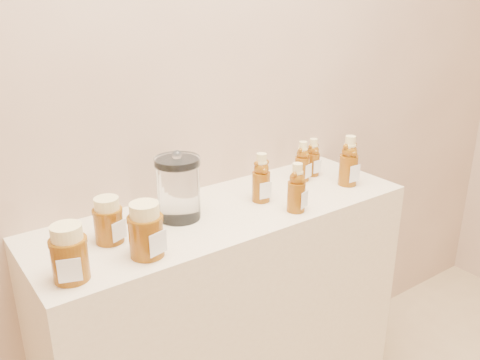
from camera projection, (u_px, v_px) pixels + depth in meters
wall_back at (188, 53)px, 1.54m from camera, size 3.50×0.02×2.70m
display_table at (228, 331)px, 1.72m from camera, size 1.20×0.40×0.90m
bear_bottle_back_left at (261, 174)px, 1.59m from camera, size 0.07×0.07×0.18m
bear_bottle_back_mid at (303, 159)px, 1.76m from camera, size 0.07×0.07×0.16m
bear_bottle_back_right at (313, 155)px, 1.81m from camera, size 0.05×0.05×0.15m
bear_bottle_front_left at (297, 184)px, 1.52m from camera, size 0.08×0.08×0.17m
bear_bottle_front_right at (349, 158)px, 1.72m from camera, size 0.07×0.07×0.20m
honey_jar_left at (69, 253)px, 1.16m from camera, size 0.11×0.11×0.14m
honey_jar_back at (108, 220)px, 1.34m from camera, size 0.10×0.10×0.13m
honey_jar_front at (146, 230)px, 1.27m from camera, size 0.11×0.11×0.14m
glass_canister at (178, 186)px, 1.47m from camera, size 0.17×0.17×0.20m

